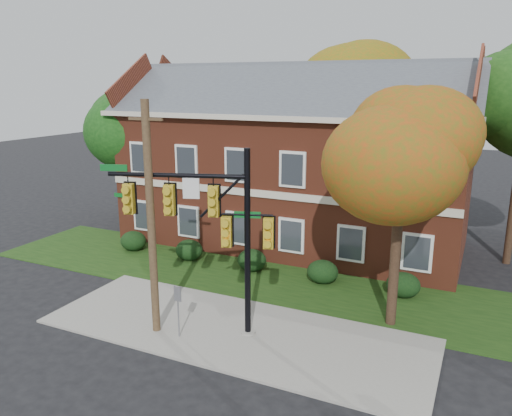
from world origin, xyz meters
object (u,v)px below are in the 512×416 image
at_px(tree_near_right, 409,145).
at_px(tree_far_rear, 357,80).
at_px(sign_post, 178,303).
at_px(hedge_far_right, 403,285).
at_px(utility_pole, 151,220).
at_px(hedge_center, 252,260).
at_px(hedge_far_left, 133,241).
at_px(hedge_right, 323,272).
at_px(traffic_signal, 212,222).
at_px(hedge_left, 189,250).
at_px(apartment_building, 293,153).
at_px(tree_left_rear, 135,118).

bearing_deg(tree_near_right, tree_far_rear, 110.27).
bearing_deg(sign_post, hedge_far_right, 50.11).
xyz_separation_m(utility_pole, sign_post, (1.00, -0.06, -2.83)).
xyz_separation_m(hedge_far_right, sign_post, (-6.50, -6.93, 0.80)).
bearing_deg(utility_pole, hedge_center, 82.92).
distance_m(hedge_far_left, hedge_right, 10.50).
distance_m(tree_far_rear, sign_post, 21.41).
height_order(hedge_far_left, hedge_center, same).
xyz_separation_m(tree_far_rear, utility_pole, (-1.84, -19.97, -4.68)).
bearing_deg(hedge_right, hedge_far_right, 0.00).
xyz_separation_m(hedge_right, tree_far_rear, (-2.16, 13.09, 8.32)).
relative_size(tree_near_right, sign_post, 4.39).
relative_size(tree_near_right, utility_pole, 1.05).
distance_m(hedge_center, sign_post, 7.00).
bearing_deg(tree_far_rear, hedge_far_left, -122.50).
xyz_separation_m(tree_near_right, traffic_signal, (-5.79, -3.22, -2.54)).
distance_m(hedge_far_left, utility_pole, 10.14).
bearing_deg(tree_near_right, hedge_right, 142.72).
height_order(hedge_left, tree_far_rear, tree_far_rear).
xyz_separation_m(hedge_far_right, utility_pole, (-7.50, -6.88, 3.63)).
distance_m(apartment_building, tree_far_rear, 8.84).
distance_m(apartment_building, utility_pole, 12.17).
relative_size(hedge_center, tree_left_rear, 0.16).
distance_m(hedge_far_left, tree_left_rear, 7.90).
relative_size(tree_far_rear, utility_pole, 1.40).
relative_size(hedge_far_right, tree_left_rear, 0.16).
relative_size(apartment_building, tree_far_rear, 1.63).
relative_size(tree_left_rear, tree_far_rear, 0.77).
distance_m(tree_left_rear, traffic_signal, 15.33).
distance_m(hedge_center, tree_left_rear, 12.23).
relative_size(apartment_building, tree_left_rear, 2.12).
height_order(hedge_far_right, tree_near_right, tree_near_right).
xyz_separation_m(hedge_left, tree_far_rear, (4.84, 13.09, 8.32)).
bearing_deg(hedge_far_right, hedge_center, 180.00).
bearing_deg(hedge_far_left, traffic_signal, -35.68).
bearing_deg(tree_near_right, hedge_left, 165.19).
bearing_deg(hedge_far_left, sign_post, -42.75).
xyz_separation_m(hedge_far_left, hedge_far_right, (14.00, 0.00, 0.00)).
distance_m(tree_left_rear, utility_pole, 14.59).
height_order(hedge_center, sign_post, sign_post).
relative_size(hedge_left, tree_near_right, 0.16).
distance_m(apartment_building, hedge_far_right, 9.82).
bearing_deg(hedge_left, hedge_right, 0.00).
height_order(apartment_building, sign_post, apartment_building).
bearing_deg(hedge_right, tree_left_rear, 162.63).
xyz_separation_m(hedge_right, hedge_far_right, (3.50, 0.00, 0.00)).
distance_m(hedge_left, utility_pole, 8.33).
xyz_separation_m(hedge_far_right, traffic_signal, (-5.57, -6.05, 3.60)).
relative_size(hedge_left, hedge_right, 1.00).
height_order(apartment_building, tree_near_right, apartment_building).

